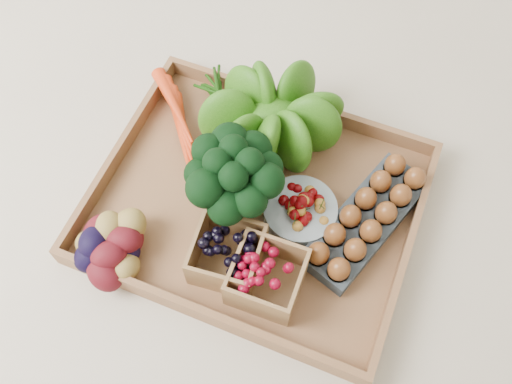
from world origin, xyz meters
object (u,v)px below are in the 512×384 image
at_px(broccoli, 235,190).
at_px(cherry_bowl, 300,212).
at_px(tray, 256,206).
at_px(egg_carton, 366,221).

distance_m(broccoli, cherry_bowl, 0.12).
bearing_deg(broccoli, cherry_bowl, 13.24).
bearing_deg(tray, egg_carton, 9.66).
distance_m(tray, cherry_bowl, 0.08).
height_order(tray, cherry_bowl, cherry_bowl).
bearing_deg(cherry_bowl, egg_carton, 13.32).
height_order(tray, broccoli, broccoli).
relative_size(tray, broccoli, 3.35).
bearing_deg(egg_carton, cherry_bowl, -148.03).
distance_m(broccoli, egg_carton, 0.23).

